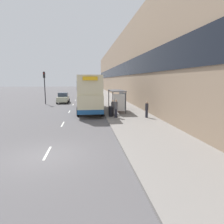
{
  "coord_description": "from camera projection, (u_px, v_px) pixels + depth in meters",
  "views": [
    {
      "loc": [
        2.11,
        -9.98,
        3.81
      ],
      "look_at": [
        5.92,
        19.78,
        -1.03
      ],
      "focal_mm": 32.0,
      "sensor_mm": 36.0,
      "label": 1
    }
  ],
  "objects": [
    {
      "name": "car_0",
      "position": [
        87.0,
        89.0,
        64.45
      ],
      "size": [
        2.06,
        4.44,
        1.74
      ],
      "color": "silver",
      "rests_on": "ground_plane"
    },
    {
      "name": "lane_mark_0",
      "position": [
        47.0,
        153.0,
        10.5
      ],
      "size": [
        0.12,
        2.0,
        0.01
      ],
      "color": "silver",
      "rests_on": "ground_plane"
    },
    {
      "name": "car_1",
      "position": [
        63.0,
        98.0,
        33.31
      ],
      "size": [
        1.9,
        3.97,
        1.7
      ],
      "rotation": [
        0.0,
        0.0,
        3.14
      ],
      "color": "#B7B799",
      "rests_on": "ground_plane"
    },
    {
      "name": "lane_mark_3",
      "position": [
        73.0,
        105.0,
        30.99
      ],
      "size": [
        0.12,
        2.0,
        0.01
      ],
      "color": "silver",
      "rests_on": "ground_plane"
    },
    {
      "name": "pedestrian_3",
      "position": [
        147.0,
        109.0,
        19.61
      ],
      "size": [
        0.31,
        0.31,
        1.59
      ],
      "color": "#23232D",
      "rests_on": "ground_plane"
    },
    {
      "name": "lane_mark_1",
      "position": [
        63.0,
        124.0,
        17.33
      ],
      "size": [
        0.12,
        2.0,
        0.01
      ],
      "color": "silver",
      "rests_on": "ground_plane"
    },
    {
      "name": "lane_mark_2",
      "position": [
        69.0,
        112.0,
        24.16
      ],
      "size": [
        0.12,
        2.0,
        0.01
      ],
      "color": "silver",
      "rests_on": "ground_plane"
    },
    {
      "name": "lane_mark_4",
      "position": [
        75.0,
        100.0,
        37.82
      ],
      "size": [
        0.12,
        2.0,
        0.01
      ],
      "color": "silver",
      "rests_on": "ground_plane"
    },
    {
      "name": "terrace_facade",
      "position": [
        121.0,
        69.0,
        48.11
      ],
      "size": [
        3.1,
        93.0,
        12.79
      ],
      "color": "#9E846B",
      "rests_on": "ground_plane"
    },
    {
      "name": "pavement",
      "position": [
        105.0,
        95.0,
        48.62
      ],
      "size": [
        5.0,
        93.0,
        0.14
      ],
      "color": "gray",
      "rests_on": "ground_plane"
    },
    {
      "name": "pedestrian_2",
      "position": [
        120.0,
        100.0,
        27.33
      ],
      "size": [
        0.37,
        0.37,
        1.86
      ],
      "color": "#23232D",
      "rests_on": "ground_plane"
    },
    {
      "name": "double_decker_bus_near",
      "position": [
        89.0,
        93.0,
        24.39
      ],
      "size": [
        2.85,
        11.17,
        4.3
      ],
      "color": "beige",
      "rests_on": "ground_plane"
    },
    {
      "name": "ground_plane",
      "position": [
        46.0,
        156.0,
        10.12
      ],
      "size": [
        220.0,
        220.0,
        0.0
      ],
      "primitive_type": "plane",
      "color": "#5B595B"
    },
    {
      "name": "traffic_light_far_kerb",
      "position": [
        44.0,
        82.0,
        31.27
      ],
      "size": [
        0.3,
        0.32,
        5.12
      ],
      "color": "black",
      "rests_on": "ground_plane"
    },
    {
      "name": "bus_shelter",
      "position": [
        118.0,
        97.0,
        23.02
      ],
      "size": [
        1.6,
        4.2,
        2.48
      ],
      "color": "#4C4C51",
      "rests_on": "ground_plane"
    },
    {
      "name": "pedestrian_1",
      "position": [
        116.0,
        108.0,
        19.56
      ],
      "size": [
        0.35,
        0.35,
        1.78
      ],
      "color": "#23232D",
      "rests_on": "ground_plane"
    },
    {
      "name": "pedestrian_at_shelter",
      "position": [
        113.0,
        107.0,
        20.87
      ],
      "size": [
        0.32,
        0.32,
        1.64
      ],
      "color": "#23232D",
      "rests_on": "ground_plane"
    },
    {
      "name": "litter_bin",
      "position": [
        111.0,
        111.0,
        20.21
      ],
      "size": [
        0.55,
        0.55,
        1.05
      ],
      "color": "black",
      "rests_on": "ground_plane"
    }
  ]
}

